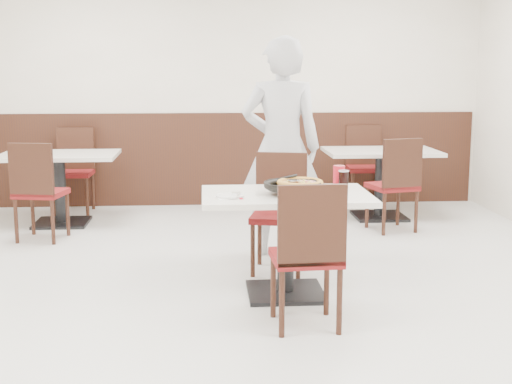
{
  "coord_description": "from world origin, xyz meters",
  "views": [
    {
      "loc": [
        -0.3,
        -4.97,
        1.64
      ],
      "look_at": [
        0.04,
        -0.3,
        0.82
      ],
      "focal_mm": 50.0,
      "sensor_mm": 36.0,
      "label": 1
    }
  ],
  "objects": [
    {
      "name": "chair_near",
      "position": [
        0.33,
        -0.64,
        0.47
      ],
      "size": [
        0.44,
        0.44,
        0.95
      ],
      "primitive_type": null,
      "rotation": [
        0.0,
        0.0,
        0.05
      ],
      "color": "black",
      "rests_on": "floor"
    },
    {
      "name": "main_table",
      "position": [
        0.28,
        0.0,
        0.38
      ],
      "size": [
        1.25,
        0.87,
        0.75
      ],
      "primitive_type": null,
      "rotation": [
        0.0,
        0.0,
        0.06
      ],
      "color": "white",
      "rests_on": "floor"
    },
    {
      "name": "bg_chair_left_far",
      "position": [
        -1.78,
        3.12,
        0.47
      ],
      "size": [
        0.43,
        0.43,
        0.95
      ],
      "primitive_type": null,
      "rotation": [
        0.0,
        0.0,
        3.11
      ],
      "color": "black",
      "rests_on": "floor"
    },
    {
      "name": "trivet",
      "position": [
        0.34,
        0.02,
        0.77
      ],
      "size": [
        0.14,
        0.14,
        0.04
      ],
      "primitive_type": "cylinder",
      "rotation": [
        0.0,
        0.0,
        0.06
      ],
      "color": "black",
      "rests_on": "main_table"
    },
    {
      "name": "fork",
      "position": [
        -0.07,
        -0.13,
        0.77
      ],
      "size": [
        0.04,
        0.18,
        0.0
      ],
      "primitive_type": "cube",
      "rotation": [
        0.0,
        0.0,
        -0.15
      ],
      "color": "silver",
      "rests_on": "side_plate"
    },
    {
      "name": "floor",
      "position": [
        0.0,
        0.0,
        0.0
      ],
      "size": [
        7.0,
        7.0,
        0.0
      ],
      "primitive_type": "plane",
      "color": "#AAAAA6",
      "rests_on": "ground"
    },
    {
      "name": "bg_table_left",
      "position": [
        -1.81,
        2.51,
        0.38
      ],
      "size": [
        1.21,
        0.82,
        0.75
      ],
      "primitive_type": null,
      "rotation": [
        0.0,
        0.0,
        -0.02
      ],
      "color": "white",
      "rests_on": "floor"
    },
    {
      "name": "pizza_pan",
      "position": [
        0.32,
        -0.04,
        0.79
      ],
      "size": [
        0.38,
        0.38,
        0.01
      ],
      "primitive_type": "cylinder",
      "rotation": [
        0.0,
        0.0,
        0.06
      ],
      "color": "black",
      "rests_on": "trivet"
    },
    {
      "name": "pizza",
      "position": [
        0.38,
        -0.01,
        0.81
      ],
      "size": [
        0.32,
        0.32,
        0.02
      ],
      "primitive_type": "cylinder",
      "rotation": [
        0.0,
        0.0,
        0.06
      ],
      "color": "#BA842F",
      "rests_on": "pizza_pan"
    },
    {
      "name": "bg_table_right",
      "position": [
        1.62,
        2.59,
        0.38
      ],
      "size": [
        1.27,
        0.91,
        0.75
      ],
      "primitive_type": null,
      "rotation": [
        0.0,
        0.0,
        0.1
      ],
      "color": "white",
      "rests_on": "floor"
    },
    {
      "name": "bg_chair_right_far",
      "position": [
        1.6,
        3.26,
        0.47
      ],
      "size": [
        0.44,
        0.44,
        0.95
      ],
      "primitive_type": null,
      "rotation": [
        0.0,
        0.0,
        3.1
      ],
      "color": "black",
      "rests_on": "floor"
    },
    {
      "name": "diner_person",
      "position": [
        0.37,
        1.15,
        0.95
      ],
      "size": [
        0.73,
        0.51,
        1.9
      ],
      "primitive_type": "imported",
      "rotation": [
        0.0,
        0.0,
        3.06
      ],
      "color": "silver",
      "rests_on": "floor"
    },
    {
      "name": "wall_back",
      "position": [
        0.0,
        3.5,
        1.4
      ],
      "size": [
        6.0,
        0.04,
        2.8
      ],
      "primitive_type": "cube",
      "color": "beige",
      "rests_on": "floor"
    },
    {
      "name": "bg_chair_right_near",
      "position": [
        1.58,
        1.98,
        0.47
      ],
      "size": [
        0.51,
        0.51,
        0.95
      ],
      "primitive_type": null,
      "rotation": [
        0.0,
        0.0,
        0.25
      ],
      "color": "black",
      "rests_on": "floor"
    },
    {
      "name": "chair_far",
      "position": [
        0.29,
        0.59,
        0.47
      ],
      "size": [
        0.5,
        0.5,
        0.95
      ],
      "primitive_type": null,
      "rotation": [
        0.0,
        0.0,
        2.91
      ],
      "color": "black",
      "rests_on": "floor"
    },
    {
      "name": "napkin",
      "position": [
        -0.14,
        -0.14,
        0.75
      ],
      "size": [
        0.18,
        0.18,
        0.0
      ],
      "primitive_type": "cube",
      "rotation": [
        0.0,
        0.0,
        0.2
      ],
      "color": "white",
      "rests_on": "main_table"
    },
    {
      "name": "bg_chair_left_near",
      "position": [
        -1.86,
        1.84,
        0.47
      ],
      "size": [
        0.5,
        0.5,
        0.95
      ],
      "primitive_type": null,
      "rotation": [
        0.0,
        0.0,
        -0.2
      ],
      "color": "black",
      "rests_on": "floor"
    },
    {
      "name": "wainscot_back",
      "position": [
        0.0,
        3.48,
        0.55
      ],
      "size": [
        5.9,
        0.03,
        1.1
      ],
      "primitive_type": "cube",
      "color": "black",
      "rests_on": "floor"
    },
    {
      "name": "side_plate",
      "position": [
        -0.13,
        -0.13,
        0.76
      ],
      "size": [
        0.2,
        0.2,
        0.01
      ],
      "primitive_type": "cylinder",
      "rotation": [
        0.0,
        0.0,
        0.06
      ],
      "color": "silver",
      "rests_on": "napkin"
    },
    {
      "name": "red_cup",
      "position": [
        0.71,
        0.25,
        0.83
      ],
      "size": [
        0.09,
        0.09,
        0.16
      ],
      "primitive_type": "cylinder",
      "rotation": [
        0.0,
        0.0,
        0.06
      ],
      "color": "#AD121F",
      "rests_on": "main_table"
    },
    {
      "name": "wall_front",
      "position": [
        0.0,
        -3.5,
        1.4
      ],
      "size": [
        6.0,
        0.04,
        2.8
      ],
      "primitive_type": "cube",
      "color": "beige",
      "rests_on": "floor"
    },
    {
      "name": "pizza_server",
      "position": [
        0.33,
        -0.0,
        0.84
      ],
      "size": [
        0.1,
        0.12,
        0.0
      ],
      "primitive_type": "cube",
      "rotation": [
        0.0,
        0.0,
        0.23
      ],
      "color": "silver",
      "rests_on": "pizza"
    },
    {
      "name": "cola_glass",
      "position": [
        0.72,
        0.15,
        0.81
      ],
      "size": [
        0.08,
        0.08,
        0.13
      ],
      "primitive_type": "cylinder",
      "rotation": [
        0.0,
        0.0,
        0.06
      ],
      "color": "black",
      "rests_on": "main_table"
    }
  ]
}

